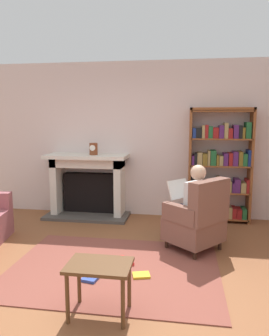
{
  "coord_description": "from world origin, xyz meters",
  "views": [
    {
      "loc": [
        0.78,
        -3.16,
        1.72
      ],
      "look_at": [
        0.1,
        1.2,
        1.05
      ],
      "focal_mm": 34.72,
      "sensor_mm": 36.0,
      "label": 1
    }
  ],
  "objects_px": {
    "mantel_clock": "(93,149)",
    "armchair_reading": "(198,219)",
    "fireplace": "(88,183)",
    "bookshelf": "(220,167)",
    "seated_reader": "(191,203)",
    "side_table": "(99,272)"
  },
  "relations": [
    {
      "from": "bookshelf",
      "to": "seated_reader",
      "type": "bearing_deg",
      "value": -111.15
    },
    {
      "from": "side_table",
      "to": "fireplace",
      "type": "bearing_deg",
      "value": 108.49
    },
    {
      "from": "bookshelf",
      "to": "side_table",
      "type": "relative_size",
      "value": 3.39
    },
    {
      "from": "seated_reader",
      "to": "side_table",
      "type": "xyz_separation_m",
      "value": [
        -0.81,
        -1.66,
        -0.22
      ]
    },
    {
      "from": "armchair_reading",
      "to": "side_table",
      "type": "bearing_deg",
      "value": 11.64
    },
    {
      "from": "armchair_reading",
      "to": "side_table",
      "type": "relative_size",
      "value": 1.73
    },
    {
      "from": "mantel_clock",
      "to": "armchair_reading",
      "type": "xyz_separation_m",
      "value": [
        1.73,
        -1.2,
        -0.78
      ]
    },
    {
      "from": "mantel_clock",
      "to": "armchair_reading",
      "type": "relative_size",
      "value": 0.21
    },
    {
      "from": "armchair_reading",
      "to": "seated_reader",
      "type": "distance_m",
      "value": 0.23
    },
    {
      "from": "armchair_reading",
      "to": "bookshelf",
      "type": "bearing_deg",
      "value": -155.38
    },
    {
      "from": "fireplace",
      "to": "side_table",
      "type": "height_order",
      "value": "fireplace"
    },
    {
      "from": "fireplace",
      "to": "armchair_reading",
      "type": "height_order",
      "value": "fireplace"
    },
    {
      "from": "mantel_clock",
      "to": "seated_reader",
      "type": "distance_m",
      "value": 2.08
    },
    {
      "from": "bookshelf",
      "to": "armchair_reading",
      "type": "height_order",
      "value": "bookshelf"
    },
    {
      "from": "bookshelf",
      "to": "armchair_reading",
      "type": "bearing_deg",
      "value": -106.62
    },
    {
      "from": "side_table",
      "to": "mantel_clock",
      "type": "bearing_deg",
      "value": 106.63
    },
    {
      "from": "seated_reader",
      "to": "side_table",
      "type": "bearing_deg",
      "value": 15.2
    },
    {
      "from": "armchair_reading",
      "to": "seated_reader",
      "type": "relative_size",
      "value": 0.85
    },
    {
      "from": "mantel_clock",
      "to": "bookshelf",
      "type": "xyz_separation_m",
      "value": [
        2.13,
        0.14,
        -0.28
      ]
    },
    {
      "from": "fireplace",
      "to": "mantel_clock",
      "type": "distance_m",
      "value": 0.65
    },
    {
      "from": "fireplace",
      "to": "bookshelf",
      "type": "distance_m",
      "value": 2.29
    },
    {
      "from": "bookshelf",
      "to": "seated_reader",
      "type": "relative_size",
      "value": 1.67
    }
  ]
}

